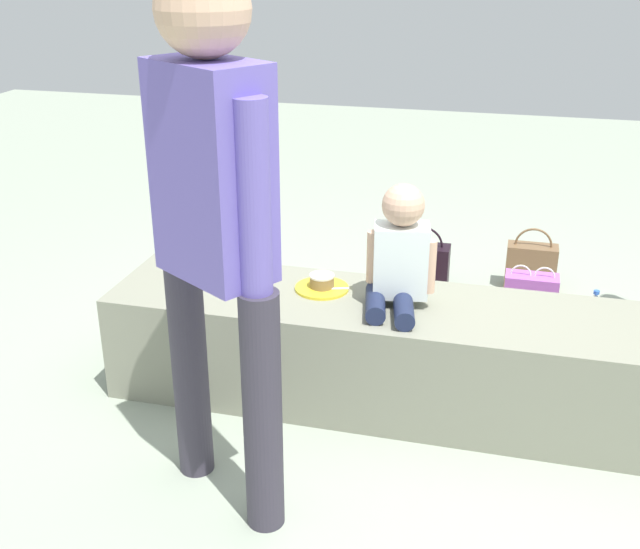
# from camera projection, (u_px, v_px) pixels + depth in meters

# --- Properties ---
(ground_plane) EXTENTS (12.00, 12.00, 0.00)m
(ground_plane) POSITION_uv_depth(u_px,v_px,m) (423.00, 405.00, 3.19)
(ground_plane) COLOR #96A28F
(concrete_ledge) EXTENTS (2.56, 0.54, 0.44)m
(concrete_ledge) POSITION_uv_depth(u_px,v_px,m) (426.00, 358.00, 3.10)
(concrete_ledge) COLOR gray
(concrete_ledge) RESTS_ON ground_plane
(child_seated) EXTENTS (0.28, 0.33, 0.48)m
(child_seated) POSITION_uv_depth(u_px,v_px,m) (399.00, 254.00, 2.95)
(child_seated) COLOR #1C2544
(child_seated) RESTS_ON concrete_ledge
(adult_standing) EXTENTS (0.45, 0.36, 1.72)m
(adult_standing) POSITION_uv_depth(u_px,v_px,m) (214.00, 207.00, 2.27)
(adult_standing) COLOR #373240
(adult_standing) RESTS_ON ground_plane
(cake_plate) EXTENTS (0.22, 0.22, 0.07)m
(cake_plate) POSITION_uv_depth(u_px,v_px,m) (322.00, 285.00, 3.16)
(cake_plate) COLOR yellow
(cake_plate) RESTS_ON concrete_ledge
(gift_bag) EXTENTS (0.25, 0.12, 0.36)m
(gift_bag) POSITION_uv_depth(u_px,v_px,m) (529.00, 305.00, 3.69)
(gift_bag) COLOR #B259BF
(gift_bag) RESTS_ON ground_plane
(water_bottle_near_gift) EXTENTS (0.06, 0.06, 0.21)m
(water_bottle_near_gift) POSITION_uv_depth(u_px,v_px,m) (284.00, 293.00, 3.97)
(water_bottle_near_gift) COLOR silver
(water_bottle_near_gift) RESTS_ON ground_plane
(water_bottle_far_side) EXTENTS (0.06, 0.06, 0.22)m
(water_bottle_far_side) POSITION_uv_depth(u_px,v_px,m) (593.00, 313.00, 3.74)
(water_bottle_far_side) COLOR silver
(water_bottle_far_side) RESTS_ON ground_plane
(party_cup_red) EXTENTS (0.09, 0.09, 0.11)m
(party_cup_red) POSITION_uv_depth(u_px,v_px,m) (424.00, 304.00, 3.94)
(party_cup_red) COLOR red
(party_cup_red) RESTS_ON ground_plane
(handbag_black_leather) EXTENTS (0.29, 0.13, 0.36)m
(handbag_black_leather) POSITION_uv_depth(u_px,v_px,m) (422.00, 266.00, 4.19)
(handbag_black_leather) COLOR black
(handbag_black_leather) RESTS_ON ground_plane
(handbag_brown_canvas) EXTENTS (0.27, 0.13, 0.35)m
(handbag_brown_canvas) POSITION_uv_depth(u_px,v_px,m) (531.00, 266.00, 4.21)
(handbag_brown_canvas) COLOR brown
(handbag_brown_canvas) RESTS_ON ground_plane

